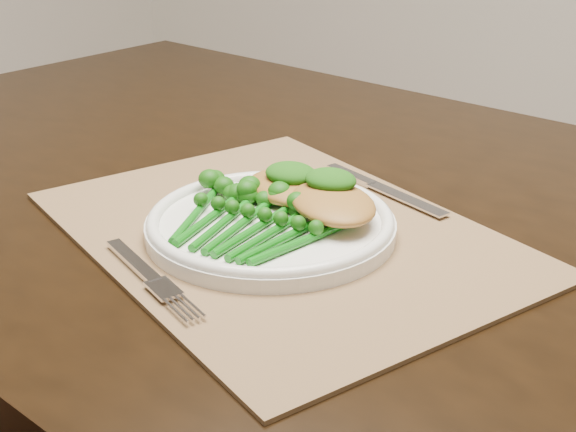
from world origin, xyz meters
The scene contains 9 objects.
placemat centered at (-0.01, -0.03, 0.75)m, with size 0.49×0.36×0.00m, color brown.
dinner_plate centered at (-0.02, -0.04, 0.77)m, with size 0.25×0.25×0.02m.
knife centered at (0.01, 0.13, 0.76)m, with size 0.18×0.08×0.01m.
fork centered at (-0.04, -0.19, 0.76)m, with size 0.17×0.09×0.01m.
chicken_fillet_left centered at (-0.03, 0.02, 0.78)m, with size 0.12×0.08×0.02m, color #A77230.
chicken_fillet_right centered at (0.03, 0.00, 0.79)m, with size 0.12×0.08×0.02m, color #A77230.
pesto_dollop_left centered at (-0.04, 0.02, 0.80)m, with size 0.06×0.05×0.02m, color #0F4209.
pesto_dollop_right centered at (0.02, 0.02, 0.80)m, with size 0.06×0.05×0.02m, color #0F4209.
broccolini_bundle centered at (-0.02, -0.08, 0.77)m, with size 0.15×0.17×0.04m.
Camera 1 is at (0.40, -0.66, 1.10)m, focal length 50.00 mm.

